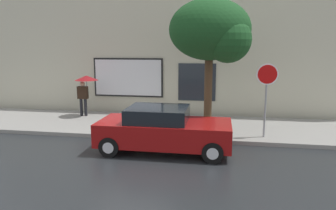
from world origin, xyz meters
name	(u,v)px	position (x,y,z in m)	size (l,w,h in m)	color
ground_plane	(135,149)	(0.00, 0.00, 0.00)	(60.00, 60.00, 0.00)	black
sidewalk	(154,125)	(0.00, 3.00, 0.07)	(20.00, 4.00, 0.15)	gray
building_facade	(164,45)	(-0.01, 5.50, 3.48)	(20.00, 0.67, 7.00)	beige
parked_car	(163,130)	(0.96, 0.00, 0.72)	(4.28, 1.93, 1.46)	maroon
fire_hydrant	(151,123)	(0.15, 1.72, 0.49)	(0.30, 0.44, 0.70)	yellow
pedestrian_with_umbrella	(85,83)	(-3.46, 3.93, 1.71)	(1.08, 1.08, 1.92)	black
street_tree	(213,32)	(2.44, 2.07, 3.90)	(3.00, 2.55, 4.98)	#4C3823
stop_sign	(267,86)	(4.36, 1.66, 2.03)	(0.76, 0.10, 2.66)	gray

